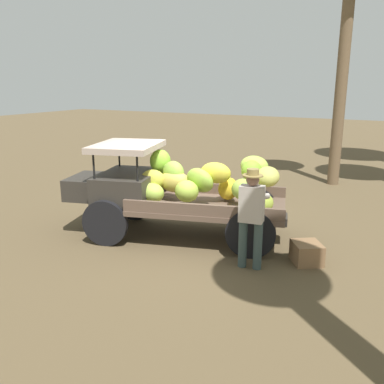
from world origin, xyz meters
TOP-DOWN VIEW (x-y plane):
  - ground_plane at (0.00, 0.00)m, footprint 60.00×60.00m
  - truck at (0.14, 0.24)m, footprint 4.66×2.71m
  - farmer at (-1.85, 0.97)m, footprint 0.52×0.48m
  - wooden_crate at (-2.67, 0.32)m, footprint 0.68×0.69m

SIDE VIEW (x-z plane):
  - ground_plane at x=0.00m, z-range 0.00..0.00m
  - wooden_crate at x=-2.67m, z-range 0.00..0.37m
  - truck at x=0.14m, z-range 0.02..1.92m
  - farmer at x=-1.85m, z-range 0.12..1.86m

